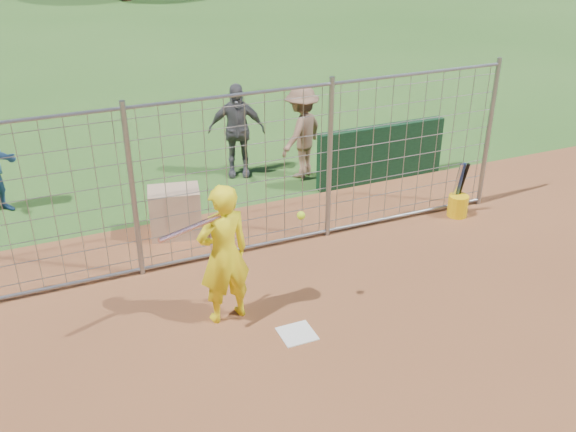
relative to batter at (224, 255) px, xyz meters
name	(u,v)px	position (x,y,z in m)	size (l,w,h in m)	color
ground	(291,326)	(0.70, -0.50, -0.95)	(100.00, 100.00, 0.00)	#2D591E
home_plate	(297,334)	(0.70, -0.70, -0.94)	(0.43, 0.43, 0.02)	silver
dugout_wall	(381,153)	(4.10, 3.10, -0.40)	(2.60, 0.20, 1.10)	#11381E
batter	(224,255)	(0.00, 0.00, 0.00)	(0.69, 0.45, 1.90)	yellow
bystander_b	(236,130)	(1.67, 4.41, -0.04)	(1.07, 0.45, 1.83)	#515256
bystander_c	(302,132)	(2.80, 3.89, -0.07)	(1.14, 0.66, 1.77)	brown
equipment_bin	(175,212)	(-0.04, 2.48, -0.55)	(0.80, 0.55, 0.80)	tan
equipment_in_play	(219,225)	(-0.11, -0.24, 0.56)	(1.84, 0.38, 0.17)	silver
bucket_with_bats	(458,203)	(4.55, 1.26, -0.70)	(0.34, 0.34, 0.97)	yellow
backstop_fence	(237,178)	(0.70, 1.50, 0.31)	(9.08, 0.08, 2.60)	gray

